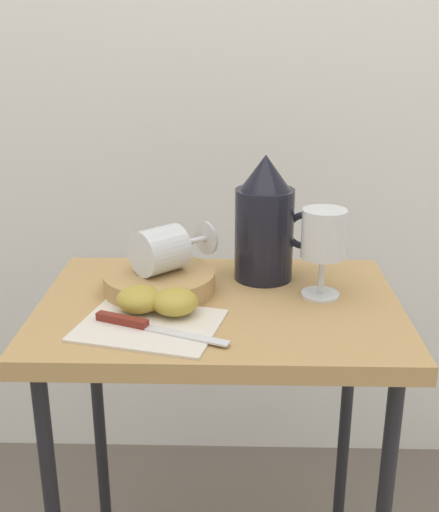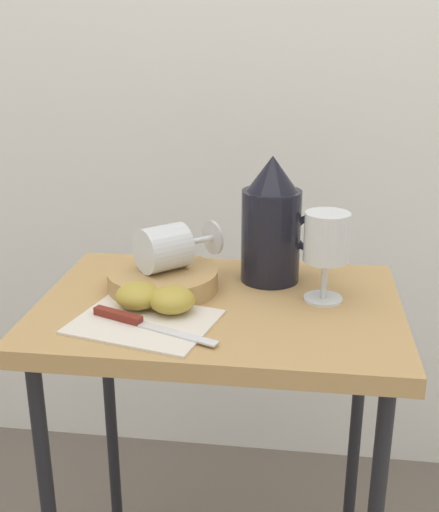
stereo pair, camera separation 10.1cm
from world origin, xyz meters
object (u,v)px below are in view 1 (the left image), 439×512
knife (141,325)px  apple_half_left (139,299)px  table (220,344)px  pitcher (265,230)px  basket_tray (159,282)px  apple_half_right (175,302)px  wine_glass_upright (323,239)px  wine_glass_tipped_near (162,250)px

knife → apple_half_left: bearing=100.3°
table → pitcher: pitcher is taller
basket_tray → knife: 0.15m
table → basket_tray: basket_tray is taller
pitcher → basket_tray: bearing=-159.0°
apple_half_left → apple_half_right: size_ratio=1.00×
table → apple_half_left: 0.17m
pitcher → knife: bearing=-131.4°
wine_glass_upright → wine_glass_tipped_near: 0.27m
table → basket_tray: bearing=158.2°
wine_glass_upright → wine_glass_tipped_near: size_ratio=0.99×
basket_tray → pitcher: 0.21m
table → apple_half_right: size_ratio=9.74×
table → knife: (-0.11, -0.10, 0.09)m
table → pitcher: (0.08, 0.11, 0.17)m
pitcher → wine_glass_tipped_near: bearing=-160.0°
pitcher → apple_half_left: size_ratio=3.08×
table → wine_glass_upright: 0.25m
pitcher → apple_half_left: pitcher is taller
apple_half_left → knife: apple_half_left is taller
apple_half_right → knife: size_ratio=0.35×
pitcher → apple_half_right: bearing=-131.2°
basket_tray → wine_glass_upright: bearing=-2.3°
table → wine_glass_upright: (0.17, 0.03, 0.18)m
wine_glass_tipped_near → knife: bearing=-95.8°
table → pitcher: size_ratio=3.16×
table → apple_half_left: bearing=-159.7°
basket_tray → knife: size_ratio=0.91×
table → apple_half_left: (-0.12, -0.05, 0.10)m
apple_half_right → knife: 0.07m
apple_half_left → knife: size_ratio=0.35×
pitcher → apple_half_right: size_ratio=3.08×
apple_half_right → wine_glass_upright: bearing=19.8°
pitcher → wine_glass_upright: bearing=-41.2°
apple_half_left → apple_half_right: 0.06m
wine_glass_upright → apple_half_left: wine_glass_upright is taller
knife → basket_tray: bearing=86.1°
apple_half_right → knife: apple_half_right is taller
wine_glass_upright → apple_half_right: 0.26m
basket_tray → wine_glass_tipped_near: size_ratio=1.24×
wine_glass_tipped_near → knife: (-0.02, -0.15, -0.07)m
table → knife: knife is taller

